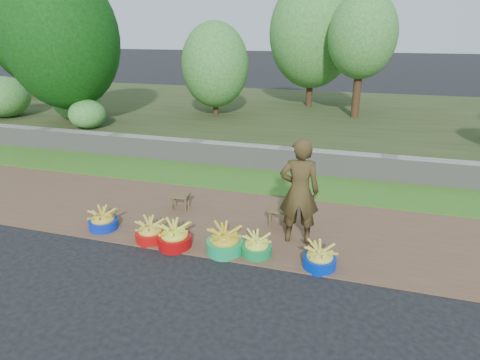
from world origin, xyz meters
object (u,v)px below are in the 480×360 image
(basin_e, at_px, (257,246))
(basin_f, at_px, (320,258))
(basin_d, at_px, (225,241))
(stool_left, at_px, (180,197))
(vendor_woman, at_px, (299,192))
(basin_c, at_px, (175,237))
(basin_a, at_px, (103,221))
(stool_right, at_px, (280,212))
(basin_b, at_px, (150,232))

(basin_e, height_order, basin_f, basin_f)
(basin_d, xyz_separation_m, stool_left, (-1.25, 1.17, 0.08))
(stool_left, height_order, vendor_woman, vendor_woman)
(basin_f, xyz_separation_m, stool_left, (-2.63, 1.18, 0.10))
(basin_c, bearing_deg, basin_f, 1.16)
(basin_f, distance_m, vendor_woman, 1.03)
(basin_a, xyz_separation_m, stool_right, (2.76, 0.89, 0.13))
(basin_a, height_order, basin_d, basin_d)
(basin_f, height_order, vendor_woman, vendor_woman)
(stool_right, bearing_deg, stool_left, 175.31)
(basin_e, bearing_deg, stool_right, 80.95)
(basin_d, height_order, stool_right, basin_d)
(basin_b, bearing_deg, basin_d, 0.20)
(basin_d, distance_m, basin_f, 1.38)
(basin_a, relative_size, basin_e, 1.05)
(basin_c, distance_m, basin_f, 2.15)
(basin_a, distance_m, basin_d, 2.15)
(basin_c, distance_m, basin_d, 0.78)
(basin_f, relative_size, stool_left, 1.27)
(basin_c, distance_m, stool_right, 1.76)
(basin_a, distance_m, basin_e, 2.61)
(basin_a, relative_size, basin_d, 0.87)
(basin_a, xyz_separation_m, basin_e, (2.61, -0.06, -0.01))
(basin_a, height_order, basin_c, basin_c)
(basin_b, relative_size, basin_e, 1.06)
(basin_f, height_order, stool_left, basin_f)
(basin_d, distance_m, vendor_woman, 1.32)
(basin_e, bearing_deg, vendor_woman, 48.70)
(basin_b, xyz_separation_m, stool_right, (1.83, 1.02, 0.13))
(basin_b, distance_m, stool_left, 1.18)
(basin_b, height_order, vendor_woman, vendor_woman)
(basin_f, xyz_separation_m, vendor_woman, (-0.41, 0.64, 0.69))
(basin_c, height_order, stool_right, basin_c)
(basin_b, xyz_separation_m, basin_d, (1.21, 0.00, 0.02))
(vendor_woman, bearing_deg, basin_f, 114.64)
(stool_right, height_order, vendor_woman, vendor_woman)
(stool_right, bearing_deg, basin_c, -142.40)
(basin_b, bearing_deg, basin_c, -7.49)
(basin_f, bearing_deg, vendor_woman, 122.83)
(basin_a, height_order, stool_left, basin_a)
(basin_c, relative_size, stool_left, 1.42)
(basin_b, bearing_deg, stool_left, 91.85)
(basin_a, height_order, vendor_woman, vendor_woman)
(basin_d, height_order, basin_e, basin_d)
(basin_b, height_order, basin_c, basin_c)
(basin_a, xyz_separation_m, stool_left, (0.89, 1.04, 0.10))
(basin_e, height_order, stool_right, stool_right)
(basin_b, height_order, stool_right, same)
(basin_b, relative_size, stool_left, 1.31)
(basin_a, bearing_deg, basin_e, -1.42)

